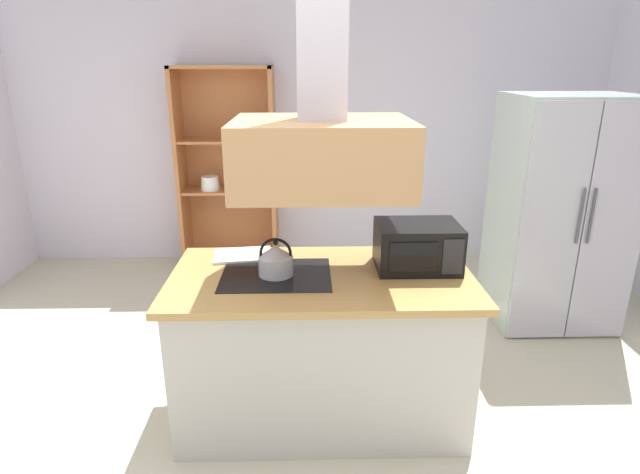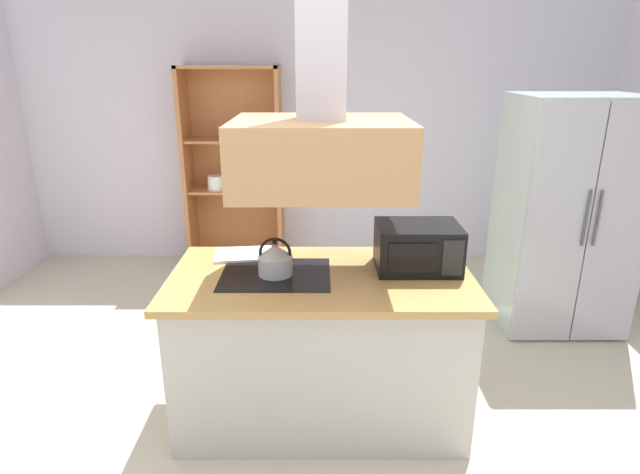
% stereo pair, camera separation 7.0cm
% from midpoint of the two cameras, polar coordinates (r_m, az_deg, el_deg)
% --- Properties ---
extents(ground_plane, '(7.80, 7.80, 0.00)m').
position_cam_midpoint_polar(ground_plane, '(3.10, -0.95, -21.95)').
color(ground_plane, beige).
extents(wall_back, '(6.00, 0.12, 2.70)m').
position_cam_midpoint_polar(wall_back, '(5.38, -1.35, 11.69)').
color(wall_back, silver).
rests_on(wall_back, ground).
extents(kitchen_island, '(1.67, 0.90, 0.90)m').
position_cam_midpoint_polar(kitchen_island, '(3.08, -0.50, -11.84)').
color(kitchen_island, '#BAB6AD').
rests_on(kitchen_island, ground).
extents(range_hood, '(0.90, 0.70, 1.32)m').
position_cam_midpoint_polar(range_hood, '(2.66, -0.58, 11.72)').
color(range_hood, tan).
extents(refrigerator, '(0.90, 0.78, 1.79)m').
position_cam_midpoint_polar(refrigerator, '(4.43, 24.35, 2.42)').
color(refrigerator, '#ADC2B8').
rests_on(refrigerator, ground).
extents(dish_cabinet, '(0.95, 0.40, 1.98)m').
position_cam_midpoint_polar(dish_cabinet, '(5.31, -10.42, 6.18)').
color(dish_cabinet, '#B9713F').
rests_on(dish_cabinet, ground).
extents(kettle, '(0.19, 0.19, 0.21)m').
position_cam_midpoint_polar(kettle, '(2.85, -5.60, -2.51)').
color(kettle, '#B5B7BD').
rests_on(kettle, kitchen_island).
extents(cutting_board, '(0.36, 0.28, 0.02)m').
position_cam_midpoint_polar(cutting_board, '(3.17, -9.12, -1.98)').
color(cutting_board, white).
rests_on(cutting_board, kitchen_island).
extents(microwave, '(0.46, 0.35, 0.26)m').
position_cam_midpoint_polar(microwave, '(2.97, 9.98, -1.00)').
color(microwave, black).
rests_on(microwave, kitchen_island).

